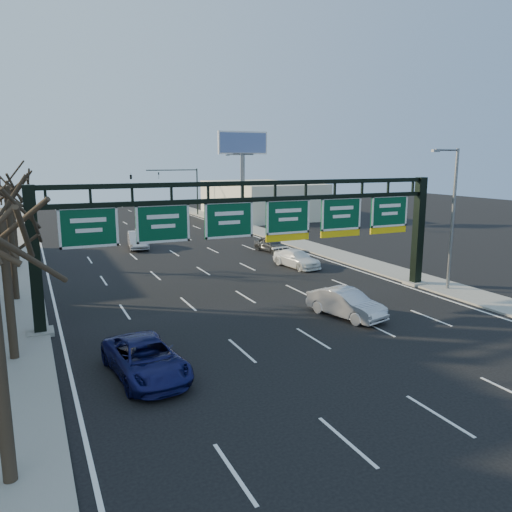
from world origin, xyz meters
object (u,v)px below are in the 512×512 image
sign_gantry (262,226)px  car_silver_sedan (346,303)px  car_white_wagon (297,259)px  car_blue_suv (146,359)px

sign_gantry → car_silver_sedan: sign_gantry is taller
sign_gantry → car_white_wagon: bearing=49.8°
car_blue_suv → car_silver_sedan: (11.42, 2.95, 0.03)m
car_blue_suv → car_white_wagon: car_blue_suv is taller
car_white_wagon → sign_gantry: bearing=-139.9°
car_silver_sedan → car_white_wagon: 12.82m
sign_gantry → car_white_wagon: (7.01, 8.30, -3.97)m
sign_gantry → car_white_wagon: sign_gantry is taller
sign_gantry → car_silver_sedan: (3.15, -3.93, -3.88)m
sign_gantry → car_blue_suv: (-8.27, -6.88, -3.91)m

